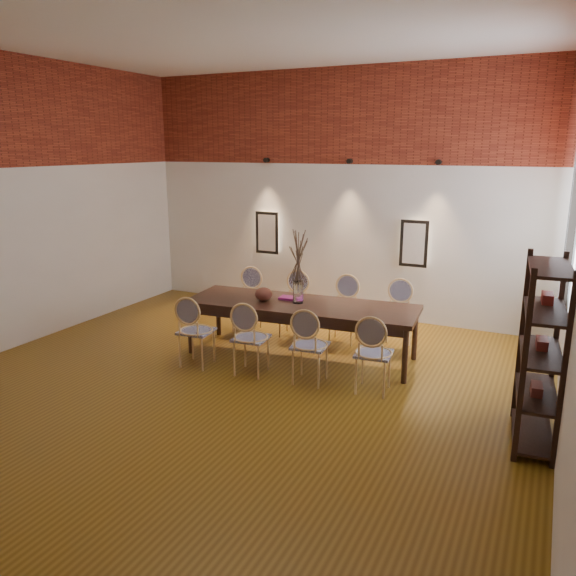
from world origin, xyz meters
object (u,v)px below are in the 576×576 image
at_px(chair_near_a, 196,331).
at_px(chair_far_d, 397,316).
at_px(chair_near_d, 374,353).
at_px(chair_far_c, 344,311).
at_px(vase, 298,292).
at_px(chair_far_a, 247,301).
at_px(chair_far_b, 294,305).
at_px(bowl, 264,294).
at_px(shelving_rack, 541,353).
at_px(chair_near_b, 251,338).
at_px(dining_table, 301,330).
at_px(chair_near_c, 310,345).
at_px(book, 289,298).

relative_size(chair_near_a, chair_far_d, 1.00).
distance_m(chair_near_d, chair_far_c, 1.73).
xyz_separation_m(chair_near_a, vase, (1.04, 0.88, 0.43)).
bearing_deg(vase, chair_far_a, 150.42).
distance_m(chair_near_a, chair_far_b, 1.73).
height_order(bowl, shelving_rack, shelving_rack).
bearing_deg(shelving_rack, chair_near_a, 172.57).
xyz_separation_m(chair_far_d, bowl, (-1.59, -0.98, 0.37)).
height_order(chair_near_b, chair_far_d, same).
bearing_deg(chair_near_d, chair_far_a, 146.17).
distance_m(chair_near_d, chair_far_b, 2.19).
distance_m(chair_near_a, chair_near_d, 2.32).
distance_m(chair_far_a, chair_far_c, 1.54).
height_order(chair_near_a, chair_near_b, same).
relative_size(chair_near_b, chair_near_d, 1.00).
bearing_deg(chair_near_a, chair_near_d, -0.00).
height_order(chair_far_b, chair_far_c, same).
relative_size(chair_near_b, chair_far_d, 1.00).
distance_m(dining_table, chair_far_b, 0.87).
xyz_separation_m(chair_near_c, chair_near_d, (0.77, 0.07, 0.00)).
height_order(dining_table, chair_far_d, chair_far_d).
relative_size(dining_table, chair_near_d, 3.29).
relative_size(chair_far_b, chair_far_c, 1.00).
relative_size(chair_near_d, shelving_rack, 0.52).
relative_size(chair_far_d, shelving_rack, 0.52).
height_order(chair_near_a, chair_near_d, same).
bearing_deg(vase, chair_far_c, 66.37).
bearing_deg(bowl, shelving_rack, -15.66).
bearing_deg(chair_far_d, chair_near_a, 33.83).
height_order(chair_near_c, bowl, chair_near_c).
xyz_separation_m(chair_near_a, chair_near_c, (1.54, 0.14, 0.00)).
relative_size(chair_near_d, book, 3.62).
bearing_deg(book, chair_near_a, -130.63).
xyz_separation_m(vase, shelving_rack, (3.00, -1.07, 0.00)).
xyz_separation_m(chair_near_a, chair_far_d, (2.17, 1.76, 0.00)).
distance_m(chair_near_b, book, 0.97).
xyz_separation_m(chair_near_c, chair_far_a, (-1.68, 1.41, 0.00)).
relative_size(chair_far_a, book, 3.62).
height_order(chair_far_d, book, chair_far_d).
bearing_deg(vase, book, 147.25).
relative_size(dining_table, chair_far_a, 3.29).
xyz_separation_m(chair_near_c, bowl, (-0.97, 0.64, 0.37)).
distance_m(chair_far_a, vase, 1.43).
relative_size(chair_far_a, shelving_rack, 0.52).
height_order(chair_near_a, vase, vase).
bearing_deg(chair_near_a, dining_table, 33.83).
height_order(chair_far_c, chair_far_d, same).
bearing_deg(chair_far_d, book, 24.94).
bearing_deg(shelving_rack, bowl, 159.62).
bearing_deg(bowl, chair_near_d, -18.19).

